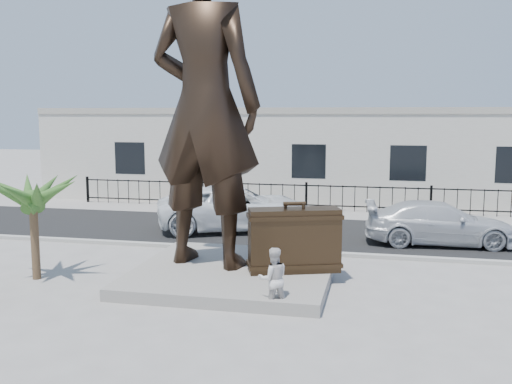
# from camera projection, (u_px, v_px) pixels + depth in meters

# --- Properties ---
(ground) EXTENTS (100.00, 100.00, 0.00)m
(ground) POSITION_uv_depth(u_px,v_px,m) (238.00, 296.00, 13.87)
(ground) COLOR #9E9991
(ground) RESTS_ON ground
(street) EXTENTS (40.00, 7.00, 0.01)m
(street) POSITION_uv_depth(u_px,v_px,m) (290.00, 231.00, 21.61)
(street) COLOR black
(street) RESTS_ON ground
(curb) EXTENTS (40.00, 0.25, 0.12)m
(curb) POSITION_uv_depth(u_px,v_px,m) (273.00, 251.00, 18.21)
(curb) COLOR #A5A399
(curb) RESTS_ON ground
(far_sidewalk) EXTENTS (40.00, 2.50, 0.02)m
(far_sidewalk) POSITION_uv_depth(u_px,v_px,m) (304.00, 213.00, 25.48)
(far_sidewalk) COLOR #9E9991
(far_sidewalk) RESTS_ON ground
(plinth) EXTENTS (5.20, 5.20, 0.30)m
(plinth) POSITION_uv_depth(u_px,v_px,m) (234.00, 273.00, 15.40)
(plinth) COLOR gray
(plinth) RESTS_ON ground
(fence) EXTENTS (22.00, 0.10, 1.20)m
(fence) POSITION_uv_depth(u_px,v_px,m) (306.00, 197.00, 26.17)
(fence) COLOR black
(fence) RESTS_ON ground
(building) EXTENTS (28.00, 7.00, 4.40)m
(building) POSITION_uv_depth(u_px,v_px,m) (317.00, 156.00, 30.02)
(building) COLOR silver
(building) RESTS_ON ground
(statue) EXTENTS (3.50, 2.64, 8.67)m
(statue) POSITION_uv_depth(u_px,v_px,m) (205.00, 105.00, 15.19)
(statue) COLOR black
(statue) RESTS_ON plinth
(suitcase) EXTENTS (2.48, 1.49, 1.67)m
(suitcase) POSITION_uv_depth(u_px,v_px,m) (294.00, 240.00, 14.92)
(suitcase) COLOR #302214
(suitcase) RESTS_ON plinth
(tourist) EXTENTS (0.86, 0.77, 1.44)m
(tourist) POSITION_uv_depth(u_px,v_px,m) (273.00, 279.00, 12.83)
(tourist) COLOR silver
(tourist) RESTS_ON ground
(car_white) EXTENTS (6.65, 4.71, 1.68)m
(car_white) POSITION_uv_depth(u_px,v_px,m) (238.00, 208.00, 21.74)
(car_white) COLOR white
(car_white) RESTS_ON street
(car_silver) EXTENTS (5.10, 2.38, 1.44)m
(car_silver) POSITION_uv_depth(u_px,v_px,m) (440.00, 223.00, 19.33)
(car_silver) COLOR silver
(car_silver) RESTS_ON street
(worker) EXTENTS (1.00, 0.60, 1.51)m
(worker) POSITION_uv_depth(u_px,v_px,m) (180.00, 191.00, 26.96)
(worker) COLOR #FF590D
(worker) RESTS_ON far_sidewalk
(palm_tree) EXTENTS (1.80, 1.80, 3.20)m
(palm_tree) POSITION_uv_depth(u_px,v_px,m) (37.00, 279.00, 15.35)
(palm_tree) COLOR #305920
(palm_tree) RESTS_ON ground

